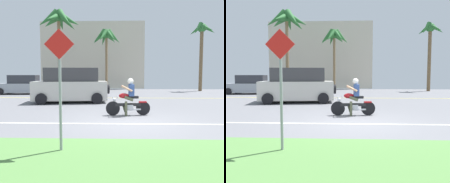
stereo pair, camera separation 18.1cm
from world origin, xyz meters
The scene contains 13 objects.
ground centered at (0.00, 3.00, -0.02)m, with size 56.00×30.00×0.04m, color slate.
grass_median centered at (0.00, -4.10, 0.03)m, with size 56.00×3.80×0.06m, color #548442.
lane_line_near centered at (0.00, -0.24, 0.00)m, with size 50.40×0.12×0.01m, color silver.
lane_line_far centered at (0.00, 8.13, 0.00)m, with size 50.40×0.12×0.01m, color yellow.
motorcyclist centered at (-0.01, 1.36, 0.65)m, with size 1.83×0.60×1.53m.
suv_nearby centered at (-3.31, 5.65, 1.00)m, with size 4.66×2.72×2.07m.
parked_car_0 centered at (-8.86, 11.20, 0.76)m, with size 4.14×2.10×1.65m.
parked_car_1 centered at (-3.89, 11.19, 0.70)m, with size 4.17×2.19×1.49m.
palm_tree_0 centered at (-1.81, 16.09, 5.51)m, with size 3.32×3.29×6.56m.
palm_tree_1 centered at (-6.63, 15.42, 7.13)m, with size 4.53×4.69×8.42m.
palm_tree_2 centered at (8.06, 15.36, 5.63)m, with size 2.65×2.74×6.98m.
street_sign centered at (-1.63, -3.06, 1.59)m, with size 0.62×0.06×2.61m.
building_far centered at (-3.66, 21.00, 4.05)m, with size 12.63×4.00×8.10m, color beige.
Camera 2 is at (-0.22, -7.58, 1.67)m, focal length 35.07 mm.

